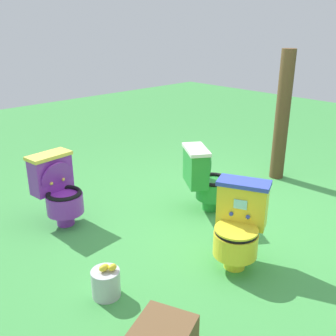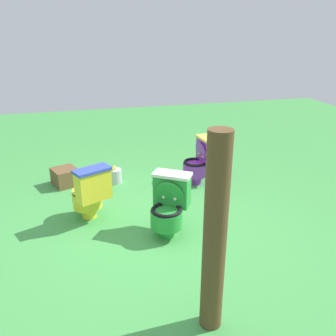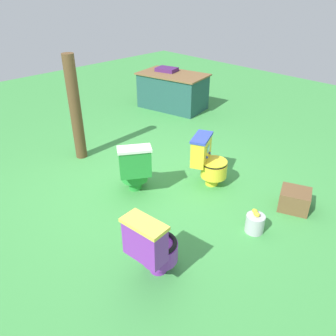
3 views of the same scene
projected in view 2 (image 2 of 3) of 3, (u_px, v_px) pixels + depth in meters
ground at (149, 233)px, 4.25m from camera, size 14.00×14.00×0.00m
toilet_green at (169, 205)px, 4.13m from camera, size 0.63×0.61×0.73m
toilet_purple at (201, 160)px, 5.49m from camera, size 0.45×0.53×0.73m
toilet_yellow at (90, 193)px, 4.43m from camera, size 0.61×0.57×0.73m
wooden_post at (215, 237)px, 2.67m from camera, size 0.18×0.18×1.66m
small_crate at (65, 177)px, 5.50m from camera, size 0.47×0.46×0.27m
lemon_bucket at (115, 176)px, 5.59m from camera, size 0.22×0.22×0.28m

